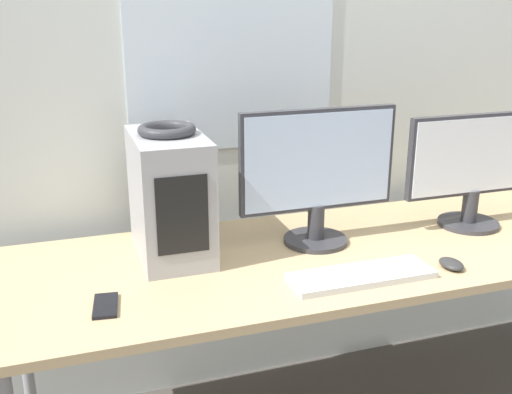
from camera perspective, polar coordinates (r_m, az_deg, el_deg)
name	(u,v)px	position (r m, az deg, el deg)	size (l,w,h in m)	color
wall_back	(297,49)	(2.32, 3.91, 13.87)	(8.00, 0.07, 2.70)	silver
desk	(349,260)	(2.04, 8.87, -5.97)	(2.29, 0.74, 0.75)	tan
pc_tower	(170,195)	(1.91, -8.19, 0.16)	(0.22, 0.39, 0.39)	#9E9EA3
headphones	(167,130)	(1.85, -8.49, 6.37)	(0.18, 0.18, 0.03)	#333338
monitor_main	(318,172)	(1.96, 5.90, 2.34)	(0.53, 0.22, 0.46)	#333338
monitor_right_near	(475,167)	(2.25, 20.13, 2.74)	(0.54, 0.22, 0.41)	#333338
keyboard	(361,275)	(1.80, 9.99, -7.35)	(0.43, 0.14, 0.02)	silver
mouse	(451,264)	(1.94, 18.10, -6.07)	(0.06, 0.09, 0.03)	#2D2D2D
cell_phone	(106,306)	(1.67, -14.14, -10.00)	(0.08, 0.14, 0.01)	black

